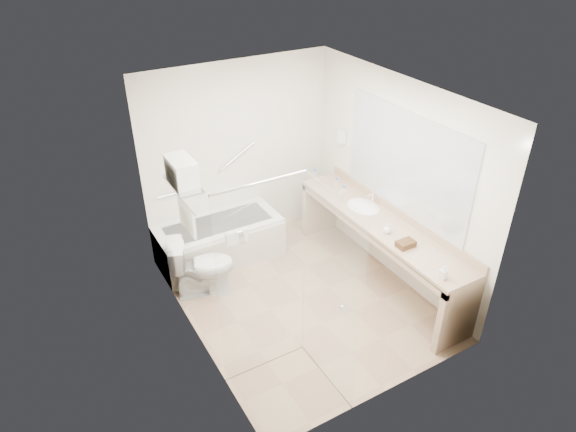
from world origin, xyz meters
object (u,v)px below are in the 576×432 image
water_bottle_left (337,185)px  bathtub (220,241)px  toilet (202,267)px  amenity_basket (406,244)px  vanity_counter (380,236)px

water_bottle_left → bathtub: bearing=161.5°
bathtub → toilet: toilet is taller
bathtub → water_bottle_left: bearing=-18.5°
bathtub → amenity_basket: (1.42, -1.93, 0.61)m
toilet → water_bottle_left: bearing=-71.0°
vanity_counter → bathtub: bearing=137.6°
bathtub → toilet: size_ratio=2.10×
vanity_counter → amenity_basket: bearing=-101.2°
toilet → amenity_basket: bearing=-109.0°
vanity_counter → water_bottle_left: water_bottle_left is taller
amenity_basket → water_bottle_left: bearing=87.2°
toilet → water_bottle_left: (1.94, 0.04, 0.57)m
toilet → bathtub: bearing=-22.2°
toilet → water_bottle_left: size_ratio=3.89×
amenity_basket → vanity_counter: bearing=78.8°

